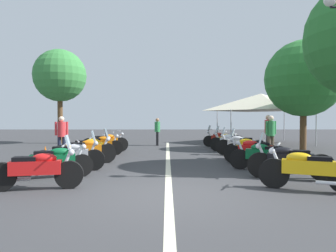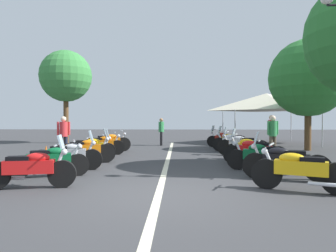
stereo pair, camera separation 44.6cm
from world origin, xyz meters
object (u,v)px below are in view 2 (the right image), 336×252
object	(u,v)px
motorcycle_left_row_1	(50,161)
motorcycle_left_row_5	(102,144)
motorcycle_right_row_1	(285,161)
roadside_tree_0	(308,78)
motorcycle_left_row_2	(68,155)
motorcycle_left_row_3	(84,150)
motorcycle_right_row_8	(224,139)
bystander_1	(64,133)
motorcycle_right_row_0	(300,170)
roadside_tree_1	(66,76)
motorcycle_right_row_2	(263,156)
motorcycle_left_row_0	(31,168)
bystander_2	(161,130)
motorcycle_right_row_7	(232,141)
motorcycle_right_row_4	(251,148)
motorcycle_left_row_6	(108,142)
bystander_3	(273,132)
traffic_cone_0	(46,154)
motorcycle_right_row_5	(242,144)
motorcycle_right_row_6	(234,142)
bystander_0	(271,130)
motorcycle_right_row_3	(254,151)
motorcycle_left_row_4	(89,147)
event_tent	(267,102)

from	to	relation	value
motorcycle_left_row_1	motorcycle_left_row_5	xyz separation A→B (m)	(5.19, -0.11, 0.01)
motorcycle_right_row_1	roadside_tree_0	bearing A→B (deg)	-98.77
motorcycle_left_row_2	motorcycle_left_row_3	distance (m)	1.48
motorcycle_right_row_8	bystander_1	xyz separation A→B (m)	(-4.40, 7.28, 0.51)
motorcycle_right_row_0	bystander_1	world-z (taller)	bystander_1
motorcycle_left_row_5	roadside_tree_1	xyz separation A→B (m)	(6.56, 3.97, 3.85)
motorcycle_right_row_2	motorcycle_right_row_8	bearing A→B (deg)	-70.86
motorcycle_left_row_0	bystander_2	bearing A→B (deg)	67.21
bystander_2	roadside_tree_1	distance (m)	7.30
motorcycle_right_row_7	motorcycle_left_row_0	bearing A→B (deg)	76.20
motorcycle_left_row_5	motorcycle_right_row_4	world-z (taller)	motorcycle_right_row_4
motorcycle_left_row_6	bystander_3	bearing A→B (deg)	-32.99
roadside_tree_1	traffic_cone_0	bearing A→B (deg)	-164.21
motorcycle_right_row_5	roadside_tree_1	distance (m)	12.57
motorcycle_right_row_6	motorcycle_right_row_1	bearing A→B (deg)	110.66
motorcycle_left_row_0	bystander_0	size ratio (longest dim) A/B	1.15
traffic_cone_0	bystander_0	world-z (taller)	bystander_0
motorcycle_left_row_1	motorcycle_right_row_2	world-z (taller)	motorcycle_right_row_2
motorcycle_right_row_5	roadside_tree_0	world-z (taller)	roadside_tree_0
motorcycle_left_row_5	roadside_tree_0	size ratio (longest dim) A/B	0.36
bystander_1	roadside_tree_1	world-z (taller)	roadside_tree_1
motorcycle_right_row_3	bystander_1	distance (m)	7.68
motorcycle_left_row_0	motorcycle_right_row_4	size ratio (longest dim) A/B	1.05
motorcycle_left_row_5	motorcycle_left_row_6	distance (m)	1.36
motorcycle_left_row_1	motorcycle_right_row_7	size ratio (longest dim) A/B	1.02
motorcycle_right_row_1	motorcycle_right_row_3	distance (m)	2.76
motorcycle_right_row_3	traffic_cone_0	world-z (taller)	motorcycle_right_row_3
motorcycle_left_row_3	motorcycle_right_row_2	distance (m)	5.98
motorcycle_left_row_0	motorcycle_right_row_5	world-z (taller)	motorcycle_right_row_5
bystander_2	bystander_3	distance (m)	7.19
motorcycle_left_row_5	motorcycle_right_row_8	world-z (taller)	motorcycle_right_row_8
motorcycle_right_row_3	bystander_3	size ratio (longest dim) A/B	1.24
motorcycle_left_row_0	motorcycle_right_row_6	size ratio (longest dim) A/B	1.01
motorcycle_right_row_2	motorcycle_right_row_4	world-z (taller)	motorcycle_right_row_4
motorcycle_left_row_3	motorcycle_left_row_4	xyz separation A→B (m)	(1.27, 0.19, -0.02)
traffic_cone_0	roadside_tree_0	distance (m)	12.51
motorcycle_left_row_6	roadside_tree_0	xyz separation A→B (m)	(0.89, -9.75, 3.11)
bystander_1	bystander_2	size ratio (longest dim) A/B	1.04
motorcycle_right_row_2	traffic_cone_0	size ratio (longest dim) A/B	3.41
bystander_0	motorcycle_right_row_3	bearing A→B (deg)	-89.21
motorcycle_right_row_1	motorcycle_right_row_2	world-z (taller)	motorcycle_right_row_1
motorcycle_right_row_1	bystander_0	distance (m)	7.51
motorcycle_right_row_0	event_tent	bearing A→B (deg)	-79.20
motorcycle_right_row_4	bystander_2	size ratio (longest dim) A/B	1.19
motorcycle_left_row_5	motorcycle_right_row_8	distance (m)	6.97
motorcycle_left_row_1	motorcycle_left_row_3	world-z (taller)	motorcycle_left_row_3
motorcycle_left_row_5	bystander_1	bearing A→B (deg)	-170.27
motorcycle_left_row_1	motorcycle_right_row_0	distance (m)	6.20
motorcycle_left_row_0	roadside_tree_0	bearing A→B (deg)	30.71
motorcycle_left_row_4	motorcycle_left_row_3	bearing A→B (deg)	-92.15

